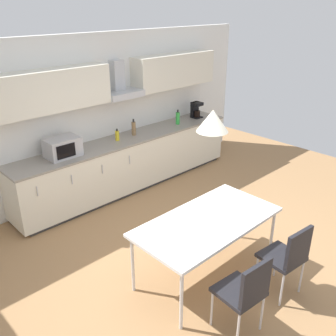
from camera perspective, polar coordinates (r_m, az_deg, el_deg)
The scene contains 14 objects.
ground_plane at distance 4.77m, azimuth 4.01°, elevation -14.50°, with size 9.28×7.66×0.02m, color #9E754C.
wall_back at distance 6.03m, azimuth -14.24°, elevation 7.08°, with size 7.43×0.10×2.54m, color white.
kitchen_counter at distance 6.42m, azimuth -5.80°, elevation 0.96°, with size 4.15×0.67×0.89m.
backsplash_tile at distance 6.41m, azimuth -7.80°, elevation 7.83°, with size 4.13×0.02×0.59m, color silver.
upper_wall_cabinets at distance 6.14m, azimuth -7.24°, elevation 13.23°, with size 4.13×0.40×0.57m.
microwave at distance 5.61m, azimuth -15.78°, elevation 3.05°, with size 0.48×0.35×0.28m.
coffee_maker at distance 7.31m, azimuth 4.27°, elevation 8.84°, with size 0.18×0.19×0.30m.
bottle_green at distance 6.89m, azimuth 1.49°, elevation 7.62°, with size 0.07×0.07×0.27m.
bottle_brown at distance 6.32m, azimuth -5.25°, elevation 6.05°, with size 0.07×0.07×0.28m.
bottle_yellow at distance 6.11m, azimuth -7.75°, elevation 4.92°, with size 0.07×0.07×0.19m.
dining_table at distance 4.22m, azimuth 6.04°, elevation -8.40°, with size 1.68×0.86×0.74m.
chair_near_right at distance 4.22m, azimuth 17.91°, elevation -12.41°, with size 0.44×0.44×0.87m.
chair_near_left at distance 3.69m, azimuth 11.79°, elevation -17.66°, with size 0.43×0.43×0.87m.
pendant_lamp at distance 3.72m, azimuth 6.83°, elevation 7.16°, with size 0.32×0.32×0.22m, color silver.
Camera 1 is at (-2.79, -2.47, 2.96)m, focal length 40.00 mm.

